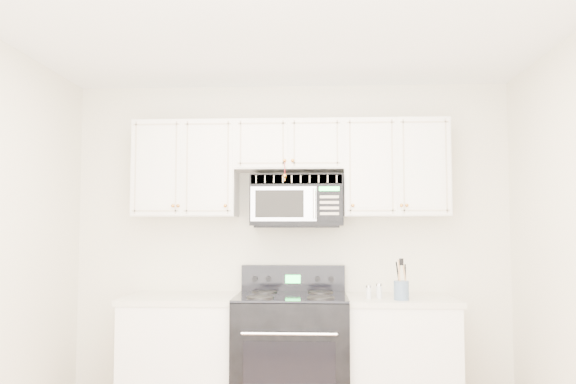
{
  "coord_description": "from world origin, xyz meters",
  "views": [
    {
      "loc": [
        0.2,
        -2.8,
        1.43
      ],
      "look_at": [
        0.0,
        1.3,
        1.7
      ],
      "focal_mm": 35.0,
      "sensor_mm": 36.0,
      "label": 1
    }
  ],
  "objects": [
    {
      "name": "shaker_salt",
      "position": [
        0.59,
        1.33,
        0.97
      ],
      "size": [
        0.04,
        0.04,
        0.09
      ],
      "color": "silver",
      "rests_on": "base_cabinet_right"
    },
    {
      "name": "base_cabinet_right",
      "position": [
        0.8,
        1.44,
        0.43
      ],
      "size": [
        0.86,
        0.65,
        0.92
      ],
      "color": "white",
      "rests_on": "ground"
    },
    {
      "name": "upper_cabinets",
      "position": [
        -0.0,
        1.58,
        1.93
      ],
      "size": [
        2.44,
        0.37,
        0.75
      ],
      "color": "white",
      "rests_on": "ground"
    },
    {
      "name": "microwave",
      "position": [
        0.06,
        1.57,
        1.65
      ],
      "size": [
        0.71,
        0.4,
        0.39
      ],
      "color": "black",
      "rests_on": "ground"
    },
    {
      "name": "utensil_crock",
      "position": [
        0.81,
        1.26,
        0.99
      ],
      "size": [
        0.11,
        0.11,
        0.29
      ],
      "color": "slate",
      "rests_on": "base_cabinet_right"
    },
    {
      "name": "range",
      "position": [
        0.02,
        1.4,
        0.48
      ],
      "size": [
        0.82,
        0.74,
        1.14
      ],
      "color": "black",
      "rests_on": "ground"
    },
    {
      "name": "base_cabinet_left",
      "position": [
        -0.8,
        1.44,
        0.43
      ],
      "size": [
        0.86,
        0.65,
        0.92
      ],
      "color": "white",
      "rests_on": "ground"
    },
    {
      "name": "room",
      "position": [
        0.0,
        0.0,
        1.3
      ],
      "size": [
        3.51,
        3.51,
        2.61
      ],
      "color": "#815B48",
      "rests_on": "ground"
    },
    {
      "name": "shaker_pepper",
      "position": [
        0.66,
        1.36,
        0.97
      ],
      "size": [
        0.05,
        0.05,
        0.11
      ],
      "color": "silver",
      "rests_on": "base_cabinet_right"
    }
  ]
}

